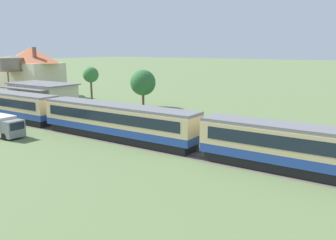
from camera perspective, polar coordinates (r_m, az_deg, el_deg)
passenger_train at (r=39.78m, az=-7.96°, el=-0.07°), size 106.94×3.21×3.96m
railway_track at (r=39.07m, az=-5.82°, el=-3.53°), size 177.46×3.60×0.04m
station_building at (r=63.77m, az=-19.44°, el=3.70°), size 12.06×7.63×4.31m
station_house_terracotta_roof at (r=80.63m, az=-20.98°, el=7.33°), size 13.29×8.49×10.29m
water_tower at (r=77.72m, az=-23.88°, el=8.25°), size 4.98×4.98×8.68m
delivery_truck_grey at (r=45.32m, az=-24.96°, el=-0.84°), size 5.47×2.19×2.42m
yard_tree_0 at (r=61.73m, az=-4.04°, el=5.99°), size 4.42×4.42×6.46m
yard_tree_1 at (r=68.63m, az=-12.28°, el=7.06°), size 2.94×2.94×6.67m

